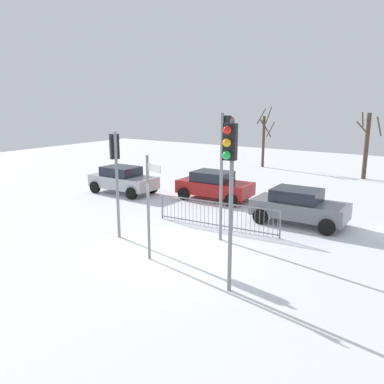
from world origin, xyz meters
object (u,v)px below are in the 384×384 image
(direction_sign_post, at_px, (149,203))
(car_grey_trailing, at_px, (299,206))
(bare_tree_centre, at_px, (367,144))
(bare_tree_left, at_px, (264,138))
(traffic_light_mid_right, at_px, (115,160))
(traffic_light_rear_right, at_px, (230,169))
(car_red_near, at_px, (214,185))
(car_silver_mid, at_px, (123,179))
(traffic_light_foreground_left, at_px, (225,148))

(direction_sign_post, xyz_separation_m, car_grey_trailing, (2.66, 6.38, -1.12))
(bare_tree_centre, bearing_deg, bare_tree_left, 173.73)
(traffic_light_mid_right, height_order, car_grey_trailing, traffic_light_mid_right)
(traffic_light_rear_right, bearing_deg, bare_tree_left, -78.14)
(traffic_light_rear_right, bearing_deg, car_red_near, -66.92)
(car_silver_mid, xyz_separation_m, bare_tree_left, (2.79, 12.60, 1.42))
(traffic_light_foreground_left, xyz_separation_m, direction_sign_post, (-1.01, -3.01, -1.49))
(car_grey_trailing, bearing_deg, traffic_light_rear_right, -86.88)
(traffic_light_rear_right, relative_size, direction_sign_post, 1.35)
(traffic_light_mid_right, height_order, car_red_near, traffic_light_mid_right)
(direction_sign_post, bearing_deg, traffic_light_rear_right, 7.85)
(traffic_light_mid_right, xyz_separation_m, bare_tree_left, (-2.06, 18.04, -0.70))
(traffic_light_mid_right, bearing_deg, bare_tree_centre, 14.14)
(traffic_light_foreground_left, xyz_separation_m, traffic_light_mid_right, (-3.50, -1.89, -0.48))
(traffic_light_mid_right, xyz_separation_m, car_grey_trailing, (5.16, 5.26, -2.12))
(direction_sign_post, xyz_separation_m, bare_tree_left, (-4.56, 19.17, 0.30))
(direction_sign_post, relative_size, bare_tree_left, 0.74)
(traffic_light_foreground_left, distance_m, car_grey_trailing, 4.57)
(car_red_near, distance_m, bare_tree_left, 11.42)
(bare_tree_left, relative_size, bare_tree_centre, 1.06)
(bare_tree_left, bearing_deg, traffic_light_mid_right, -83.49)
(car_red_near, xyz_separation_m, bare_tree_left, (-2.18, 11.12, 1.42))
(traffic_light_foreground_left, distance_m, car_red_near, 6.60)
(traffic_light_rear_right, bearing_deg, direction_sign_post, -20.87)
(traffic_light_foreground_left, bearing_deg, bare_tree_left, 132.50)
(direction_sign_post, relative_size, car_grey_trailing, 0.88)
(car_red_near, distance_m, bare_tree_centre, 11.67)
(traffic_light_mid_right, bearing_deg, traffic_light_rear_right, -75.67)
(car_red_near, distance_m, car_grey_trailing, 5.30)
(direction_sign_post, height_order, car_grey_trailing, direction_sign_post)
(traffic_light_foreground_left, height_order, car_silver_mid, traffic_light_foreground_left)
(car_silver_mid, bearing_deg, traffic_light_foreground_left, -23.19)
(car_silver_mid, bearing_deg, traffic_light_mid_right, -48.45)
(bare_tree_left, bearing_deg, bare_tree_centre, -6.27)
(traffic_light_foreground_left, relative_size, bare_tree_left, 1.01)
(car_grey_trailing, bearing_deg, traffic_light_mid_right, -135.47)
(traffic_light_foreground_left, bearing_deg, car_grey_trailing, 87.30)
(bare_tree_left, xyz_separation_m, bare_tree_centre, (7.47, -0.82, 0.08))
(traffic_light_mid_right, relative_size, direction_sign_post, 1.16)
(car_grey_trailing, height_order, bare_tree_left, bare_tree_left)
(car_silver_mid, bearing_deg, bare_tree_left, 77.36)
(traffic_light_rear_right, height_order, car_silver_mid, traffic_light_rear_right)
(direction_sign_post, height_order, car_red_near, direction_sign_post)
(traffic_light_mid_right, bearing_deg, car_red_near, 30.55)
(car_silver_mid, bearing_deg, car_red_near, 16.43)
(traffic_light_foreground_left, distance_m, car_silver_mid, 9.44)
(traffic_light_foreground_left, bearing_deg, traffic_light_rear_right, -35.82)
(traffic_light_rear_right, bearing_deg, car_silver_mid, -43.87)
(car_grey_trailing, distance_m, bare_tree_centre, 12.06)
(direction_sign_post, height_order, car_silver_mid, direction_sign_post)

